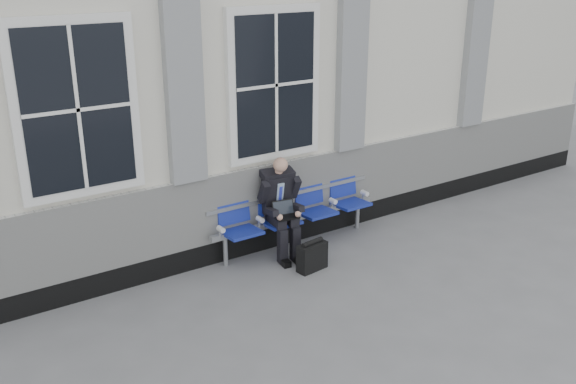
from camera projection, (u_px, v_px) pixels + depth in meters
ground at (317, 296)px, 7.59m from camera, size 70.00×70.00×0.00m
station_building at (180, 68)px, 9.52m from camera, size 14.40×4.40×4.49m
bench at (295, 208)px, 8.74m from camera, size 2.60×0.47×0.91m
businessman at (281, 203)px, 8.41m from camera, size 0.56×0.76×1.36m
briefcase at (312, 256)px, 8.16m from camera, size 0.42×0.22×0.42m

